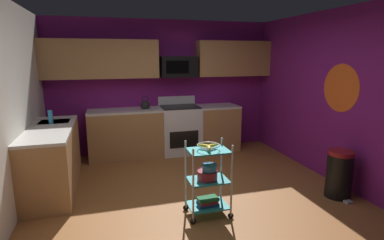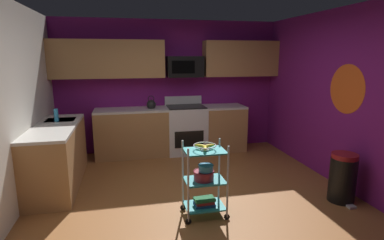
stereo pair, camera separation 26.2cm
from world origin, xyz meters
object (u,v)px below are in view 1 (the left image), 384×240
at_px(rolling_cart, 208,180).
at_px(fruit_bowl, 208,146).
at_px(microwave, 178,67).
at_px(mixing_bowl_large, 207,175).
at_px(dish_soap_bottle, 50,117).
at_px(book_stack, 208,201).
at_px(trash_can, 339,174).
at_px(oven_range, 180,129).
at_px(kettle, 145,105).
at_px(mixing_bowl_small, 209,167).

distance_m(rolling_cart, fruit_bowl, 0.43).
distance_m(microwave, mixing_bowl_large, 2.88).
height_order(microwave, rolling_cart, microwave).
xyz_separation_m(mixing_bowl_large, dish_soap_bottle, (-1.92, 1.61, 0.50)).
distance_m(mixing_bowl_large, dish_soap_bottle, 2.56).
relative_size(microwave, book_stack, 2.70).
bearing_deg(trash_can, rolling_cart, 179.20).
bearing_deg(oven_range, kettle, -179.67).
height_order(mixing_bowl_small, trash_can, trash_can).
distance_m(microwave, rolling_cart, 2.91).
bearing_deg(mixing_bowl_small, oven_range, 84.16).
xyz_separation_m(microwave, mixing_bowl_small, (-0.26, -2.63, -1.08)).
xyz_separation_m(mixing_bowl_small, book_stack, (-0.01, 0.02, -0.44)).
height_order(book_stack, trash_can, trash_can).
xyz_separation_m(rolling_cart, fruit_bowl, (-0.00, -0.00, 0.43)).
height_order(microwave, dish_soap_bottle, microwave).
relative_size(oven_range, microwave, 1.57).
distance_m(fruit_bowl, mixing_bowl_small, 0.26).
xyz_separation_m(oven_range, book_stack, (-0.27, -2.51, -0.30)).
bearing_deg(dish_soap_bottle, microwave, 24.46).
bearing_deg(fruit_bowl, trash_can, -0.80).
xyz_separation_m(fruit_bowl, dish_soap_bottle, (-1.94, 1.61, 0.14)).
height_order(oven_range, kettle, kettle).
relative_size(microwave, dish_soap_bottle, 3.50).
bearing_deg(fruit_bowl, dish_soap_bottle, 140.19).
bearing_deg(rolling_cart, microwave, 84.16).
relative_size(microwave, fruit_bowl, 2.57).
bearing_deg(trash_can, mixing_bowl_large, 179.20).
height_order(microwave, mixing_bowl_large, microwave).
bearing_deg(microwave, dish_soap_bottle, -155.54).
bearing_deg(kettle, oven_range, 0.33).
bearing_deg(mixing_bowl_large, fruit_bowl, 0.00).
bearing_deg(microwave, rolling_cart, -95.84).
bearing_deg(dish_soap_bottle, rolling_cart, -39.81).
height_order(microwave, fruit_bowl, microwave).
bearing_deg(book_stack, trash_can, -0.80).
bearing_deg(mixing_bowl_large, book_stack, 0.00).
relative_size(oven_range, fruit_bowl, 4.04).
bearing_deg(book_stack, microwave, 84.16).
height_order(rolling_cart, mixing_bowl_small, rolling_cart).
height_order(microwave, mixing_bowl_small, microwave).
distance_m(fruit_bowl, trash_can, 1.97).
distance_m(fruit_bowl, mixing_bowl_large, 0.36).
height_order(rolling_cart, trash_can, rolling_cart).
distance_m(book_stack, trash_can, 1.90).
height_order(mixing_bowl_small, dish_soap_bottle, dish_soap_bottle).
bearing_deg(dish_soap_bottle, kettle, 30.33).
xyz_separation_m(kettle, dish_soap_bottle, (-1.53, -0.89, 0.02)).
bearing_deg(fruit_bowl, rolling_cart, 88.21).
xyz_separation_m(fruit_bowl, kettle, (-0.41, 2.51, 0.12)).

